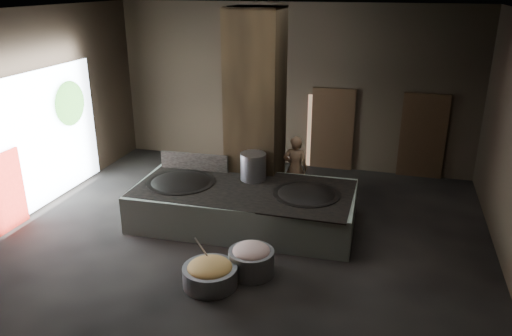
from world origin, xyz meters
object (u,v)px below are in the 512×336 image
(veg_basin, at_px, (210,276))
(wok_left, at_px, (181,185))
(meat_basin, at_px, (251,262))
(stock_pot, at_px, (253,167))
(cook, at_px, (295,168))
(wok_right, at_px, (306,197))
(hearth_platform, at_px, (244,206))

(veg_basin, bearing_deg, wok_left, 123.34)
(wok_left, relative_size, meat_basin, 1.79)
(stock_pot, relative_size, cook, 0.38)
(veg_basin, bearing_deg, wok_right, 64.15)
(cook, relative_size, meat_basin, 1.93)
(wok_right, relative_size, stock_pot, 2.25)
(hearth_platform, relative_size, cook, 2.94)
(veg_basin, bearing_deg, cook, 80.44)
(wok_left, height_order, cook, cook)
(wok_left, bearing_deg, meat_basin, -40.39)
(veg_basin, bearing_deg, hearth_platform, 93.13)
(hearth_platform, relative_size, veg_basin, 4.91)
(veg_basin, bearing_deg, stock_pot, 91.61)
(hearth_platform, height_order, stock_pot, stock_pot)
(hearth_platform, bearing_deg, stock_pot, 82.65)
(stock_pot, bearing_deg, veg_basin, -88.39)
(wok_right, xyz_separation_m, stock_pot, (-1.30, 0.50, 0.38))
(hearth_platform, bearing_deg, veg_basin, -89.03)
(hearth_platform, distance_m, meat_basin, 2.04)
(wok_right, xyz_separation_m, cook, (-0.54, 1.50, 0.05))
(cook, xyz_separation_m, veg_basin, (-0.67, -4.01, -0.63))
(meat_basin, bearing_deg, hearth_platform, 110.80)
(wok_left, height_order, veg_basin, wok_left)
(wok_right, bearing_deg, hearth_platform, -177.88)
(hearth_platform, height_order, wok_right, wok_right)
(hearth_platform, bearing_deg, wok_left, 179.82)
(wok_left, xyz_separation_m, meat_basin, (2.17, -1.85, -0.52))
(cook, bearing_deg, meat_basin, 83.70)
(stock_pot, height_order, meat_basin, stock_pot)
(hearth_platform, distance_m, wok_right, 1.39)
(wok_left, bearing_deg, wok_right, 2.05)
(wok_right, height_order, meat_basin, wok_right)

